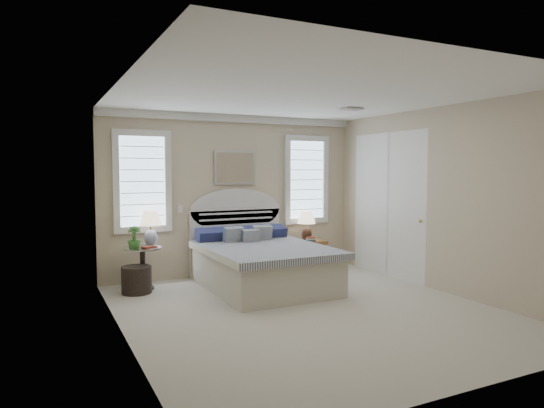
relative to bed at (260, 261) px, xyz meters
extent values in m
cube|color=beige|center=(0.00, -1.46, -0.39)|extent=(4.50, 5.00, 0.01)
cube|color=white|center=(0.00, -1.46, 2.31)|extent=(4.50, 5.00, 0.01)
cube|color=#C4AE93|center=(0.00, 1.04, 0.96)|extent=(4.50, 0.02, 2.70)
cube|color=#C4AE93|center=(-2.25, -1.46, 0.96)|extent=(0.02, 5.00, 2.70)
cube|color=#C4AE93|center=(2.25, -1.46, 0.96)|extent=(0.02, 5.00, 2.70)
cube|color=silver|center=(0.00, 1.00, 2.25)|extent=(4.50, 0.08, 0.12)
cube|color=#B2B2B2|center=(1.20, -0.66, 2.29)|extent=(0.30, 0.20, 0.02)
cube|color=silver|center=(-0.95, 1.03, 0.76)|extent=(0.08, 0.01, 0.12)
cube|color=silver|center=(-1.55, 1.02, 1.21)|extent=(0.90, 0.06, 1.60)
cube|color=silver|center=(1.40, 1.02, 1.21)|extent=(0.90, 0.06, 1.60)
cube|color=silver|center=(0.00, 1.00, 1.43)|extent=(0.74, 0.04, 0.58)
cube|color=white|center=(2.23, -0.26, 0.81)|extent=(0.02, 1.80, 2.40)
cube|color=beige|center=(0.00, -0.13, -0.11)|extent=(1.60, 2.10, 0.55)
cube|color=navy|center=(0.00, -0.18, 0.20)|extent=(1.72, 2.15, 0.10)
cube|color=beige|center=(0.00, 0.98, 0.16)|extent=(1.62, 0.08, 1.10)
cube|color=navy|center=(-0.40, 0.70, 0.34)|extent=(0.75, 0.31, 0.23)
cube|color=navy|center=(0.40, 0.70, 0.34)|extent=(0.75, 0.31, 0.23)
cube|color=navy|center=(-0.25, 0.47, 0.32)|extent=(0.33, 0.20, 0.34)
cube|color=navy|center=(0.25, 0.47, 0.32)|extent=(0.33, 0.20, 0.34)
cube|color=navy|center=(0.00, 0.37, 0.30)|extent=(0.28, 0.14, 0.29)
cylinder|color=black|center=(-1.65, 0.59, -0.37)|extent=(0.32, 0.32, 0.03)
cylinder|color=black|center=(-1.65, 0.59, -0.09)|extent=(0.08, 0.08, 0.60)
cylinder|color=silver|center=(-1.65, 0.59, 0.23)|extent=(0.56, 0.56, 0.02)
cube|color=olive|center=(1.30, 0.69, 0.11)|extent=(0.50, 0.40, 0.06)
cube|color=olive|center=(1.30, 0.69, -0.21)|extent=(0.44, 0.34, 0.03)
cube|color=olive|center=(1.10, 0.54, -0.15)|extent=(0.04, 0.04, 0.47)
cube|color=olive|center=(1.10, 0.84, -0.15)|extent=(0.04, 0.04, 0.47)
cube|color=olive|center=(1.50, 0.54, -0.15)|extent=(0.04, 0.04, 0.47)
cube|color=olive|center=(1.50, 0.84, -0.15)|extent=(0.04, 0.04, 0.47)
cylinder|color=black|center=(-1.78, 0.40, -0.19)|extent=(0.43, 0.43, 0.39)
cylinder|color=white|center=(-1.50, 0.72, 0.26)|extent=(0.15, 0.15, 0.03)
ellipsoid|color=white|center=(-1.50, 0.72, 0.36)|extent=(0.27, 0.27, 0.25)
cylinder|color=gold|center=(-1.50, 0.72, 0.52)|extent=(0.04, 0.04, 0.09)
cylinder|color=black|center=(1.25, 0.75, 0.16)|extent=(0.11, 0.11, 0.03)
ellipsoid|color=black|center=(1.25, 0.75, 0.26)|extent=(0.20, 0.20, 0.24)
cylinder|color=gold|center=(1.25, 0.75, 0.41)|extent=(0.03, 0.03, 0.09)
imported|color=#317C33|center=(-1.80, 0.44, 0.41)|extent=(0.20, 0.20, 0.34)
cube|color=#993326|center=(-1.57, 0.49, 0.26)|extent=(0.23, 0.20, 0.03)
cube|color=#993326|center=(1.22, 0.54, 0.16)|extent=(0.16, 0.11, 0.02)
cube|color=navy|center=(1.22, 0.54, 0.18)|extent=(0.15, 0.11, 0.02)
cube|color=beige|center=(1.22, 0.54, 0.20)|extent=(0.14, 0.10, 0.02)
cube|color=#993326|center=(1.22, 0.54, 0.22)|extent=(0.13, 0.09, 0.02)
camera|label=1|loc=(-3.06, -6.65, 1.39)|focal=32.00mm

